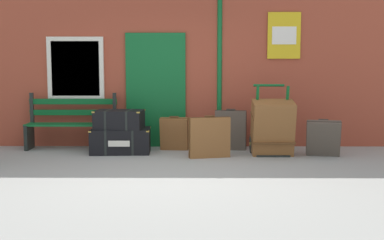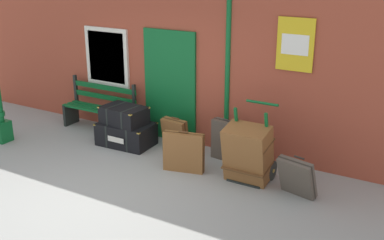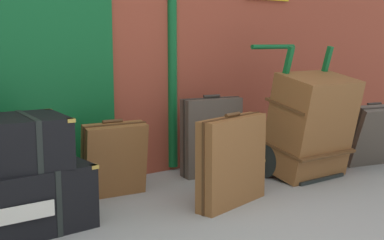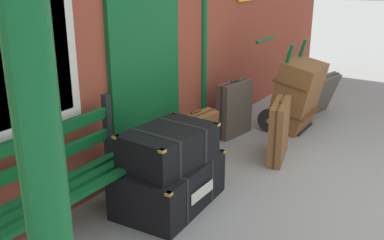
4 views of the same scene
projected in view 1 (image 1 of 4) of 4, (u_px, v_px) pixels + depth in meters
ground_plane at (163, 175)px, 6.66m from camera, size 60.00×60.00×0.00m
brick_facade at (171, 61)px, 9.07m from camera, size 10.40×0.35×3.20m
platform_bench at (72, 124)px, 8.77m from camera, size 1.60×0.43×1.01m
steamer_trunk_base at (121, 141)px, 8.40m from camera, size 1.04×0.70×0.43m
steamer_trunk_middle at (119, 119)px, 8.35m from camera, size 0.85×0.61×0.33m
porters_trolley at (271, 138)px, 8.29m from camera, size 0.71×0.67×1.18m
large_brown_trunk at (273, 128)px, 8.09m from camera, size 0.70×0.60×0.95m
suitcase_beige at (209, 137)px, 7.94m from camera, size 0.69×0.31×0.70m
suitcase_caramel at (174, 134)px, 8.65m from camera, size 0.52×0.29×0.61m
suitcase_cream at (323, 138)px, 8.01m from camera, size 0.60×0.44×0.63m
suitcase_olive at (231, 130)px, 8.70m from camera, size 0.57×0.26×0.74m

